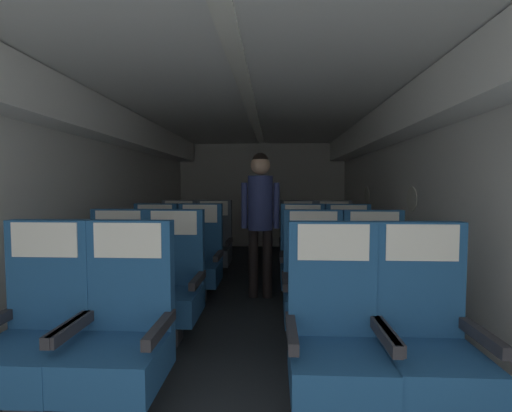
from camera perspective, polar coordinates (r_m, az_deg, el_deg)
ground at (r=3.97m, az=-0.97°, el=-15.45°), size 3.68×7.51×0.02m
fuselage_shell at (r=4.04m, az=-0.72°, el=7.78°), size 3.56×7.16×2.19m
seat_a_left_window at (r=2.41m, az=-31.98°, el=-17.07°), size 0.52×0.50×1.06m
seat_a_left_aisle at (r=2.18m, az=-20.82°, el=-18.91°), size 0.52×0.50×1.06m
seat_a_right_aisle at (r=2.18m, az=25.97°, el=-19.11°), size 0.52×0.50×1.06m
seat_a_right_window at (r=2.04m, az=12.68°, el=-20.44°), size 0.52×0.50×1.06m
seat_b_left_window at (r=3.21m, az=-21.94°, el=-11.71°), size 0.52×0.50×1.06m
seat_b_left_aisle at (r=3.04m, az=-13.54°, el=-12.42°), size 0.52×0.50×1.06m
seat_b_right_aisle at (r=3.03m, az=18.95°, el=-12.55°), size 0.52×0.50×1.06m
seat_b_right_window at (r=2.95m, az=9.38°, el=-12.87°), size 0.52×0.50×1.06m
seat_c_left_window at (r=4.09m, az=-16.37°, el=-8.41°), size 0.52×0.50×1.06m
seat_c_left_aisle at (r=3.97m, az=-9.29°, el=-8.65°), size 0.52×0.50×1.06m
seat_c_right_aisle at (r=3.95m, az=14.94°, el=-8.77°), size 0.52×0.50×1.06m
seat_c_right_window at (r=3.90m, az=7.64°, el=-8.87°), size 0.52×0.50×1.06m
seat_d_left_window at (r=5.01m, az=-12.61°, el=-6.21°), size 0.52×0.50×1.06m
seat_d_left_aisle at (r=4.89m, az=-6.98°, el=-6.37°), size 0.52×0.50×1.06m
seat_d_right_aisle at (r=4.89m, az=12.64°, el=-6.44°), size 0.52×0.50×1.06m
seat_d_right_window at (r=4.84m, az=6.84°, el=-6.48°), size 0.52×0.50×1.06m
flight_attendant at (r=3.95m, az=0.71°, el=-0.41°), size 0.43×0.28×1.63m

